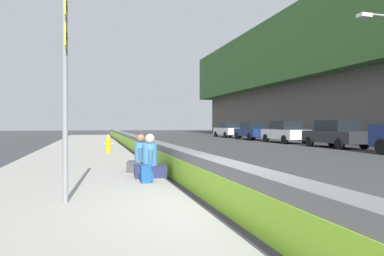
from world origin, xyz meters
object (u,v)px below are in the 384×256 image
at_px(parked_car_midline, 252,131).
at_px(seated_person_middle, 141,160).
at_px(fire_hydrant, 108,143).
at_px(parked_car_far, 228,130).
at_px(route_sign_post, 65,80).
at_px(parked_car_third, 336,134).
at_px(seated_person_foreground, 150,163).
at_px(parked_car_fourth, 285,132).
at_px(backpack, 146,174).

bearing_deg(parked_car_midline, seated_person_middle, 147.34).
xyz_separation_m(fire_hydrant, parked_car_far, (19.76, -13.70, 0.27)).
distance_m(route_sign_post, parked_car_third, 19.35).
xyz_separation_m(seated_person_foreground, parked_car_midline, (21.47, -12.99, 0.38)).
height_order(parked_car_midline, parked_car_far, same).
distance_m(route_sign_post, seated_person_middle, 4.38).
bearing_deg(route_sign_post, parked_car_far, -26.17).
height_order(parked_car_fourth, parked_car_midline, same).
bearing_deg(parked_car_third, backpack, 128.39).
distance_m(backpack, parked_car_midline, 25.93).
relative_size(seated_person_middle, parked_car_far, 0.23).
distance_m(parked_car_third, parked_car_far, 17.90).
xyz_separation_m(backpack, parked_car_midline, (22.30, -13.21, 0.53)).
bearing_deg(parked_car_far, seated_person_foreground, 154.80).
height_order(route_sign_post, parked_car_fourth, route_sign_post).
bearing_deg(parked_car_third, parked_car_far, 0.32).
xyz_separation_m(seated_person_middle, parked_car_third, (8.63, -13.17, 0.40)).
bearing_deg(route_sign_post, parked_car_third, -50.61).
relative_size(fire_hydrant, seated_person_foreground, 0.81).
xyz_separation_m(backpack, parked_car_fourth, (16.38, -13.20, 0.53)).
xyz_separation_m(backpack, parked_car_far, (28.44, -13.21, 0.53)).
height_order(fire_hydrant, parked_car_third, parked_car_third).
height_order(fire_hydrant, seated_person_middle, seated_person_middle).
distance_m(backpack, parked_car_fourth, 21.04).
distance_m(fire_hydrant, parked_car_third, 13.93).
distance_m(route_sign_post, fire_hydrant, 10.58).
bearing_deg(parked_car_fourth, parked_car_far, -0.04).
relative_size(seated_person_middle, parked_car_fourth, 0.23).
height_order(route_sign_post, seated_person_middle, route_sign_post).
height_order(seated_person_middle, backpack, seated_person_middle).
height_order(seated_person_foreground, seated_person_middle, seated_person_foreground).
distance_m(seated_person_middle, backpack, 1.92).
height_order(seated_person_middle, parked_car_fourth, parked_car_fourth).
relative_size(fire_hydrant, parked_car_midline, 0.19).
xyz_separation_m(backpack, parked_car_third, (10.54, -13.31, 0.53)).
bearing_deg(backpack, route_sign_post, 136.71).
distance_m(seated_person_foreground, seated_person_middle, 1.08).
xyz_separation_m(fire_hydrant, seated_person_foreground, (-7.85, -0.72, -0.11)).
relative_size(seated_person_middle, parked_car_third, 0.23).
bearing_deg(fire_hydrant, seated_person_middle, -174.68).
relative_size(route_sign_post, parked_car_midline, 0.80).
bearing_deg(seated_person_foreground, fire_hydrant, 5.21).
height_order(route_sign_post, parked_car_far, route_sign_post).
xyz_separation_m(seated_person_foreground, parked_car_fourth, (15.54, -12.98, 0.38)).
distance_m(fire_hydrant, parked_car_midline, 19.32).
distance_m(route_sign_post, parked_car_midline, 28.24).
relative_size(parked_car_third, parked_car_fourth, 1.00).
bearing_deg(parked_car_fourth, fire_hydrant, 119.31).
bearing_deg(seated_person_middle, fire_hydrant, 5.32).
bearing_deg(seated_person_middle, parked_car_midline, -32.66).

